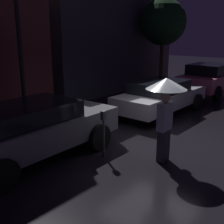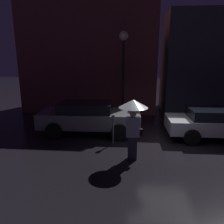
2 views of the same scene
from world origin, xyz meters
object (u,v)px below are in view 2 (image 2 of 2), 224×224
Objects in this scene: parking_meter at (113,126)px; street_lamp_near at (123,55)px; parked_car_grey at (89,117)px; pedestrian_with_umbrella at (133,114)px; parked_car_silver at (220,123)px.

street_lamp_near is at bearing 86.49° from parking_meter.
pedestrian_with_umbrella reaches higher than parked_car_grey.
pedestrian_with_umbrella is at bearing -53.83° from parked_car_grey.
parked_car_grey is 3.26m from pedestrian_with_umbrella.
parked_car_silver is at bearing -33.97° from street_lamp_near.
parked_car_grey is at bearing 177.03° from parked_car_silver.
pedestrian_with_umbrella is at bearing -84.21° from street_lamp_near.
parked_car_silver is 2.17× the size of pedestrian_with_umbrella.
parked_car_grey is 3.74× the size of parking_meter.
parked_car_grey is 5.59m from parked_car_silver.
parked_car_grey is 2.19× the size of pedestrian_with_umbrella.
parked_car_silver reaches higher than parking_meter.
parked_car_silver is at bearing 30.00° from pedestrian_with_umbrella.
parked_car_silver is at bearing -3.76° from parked_car_grey.
parked_car_grey is 4.00m from street_lamp_near.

